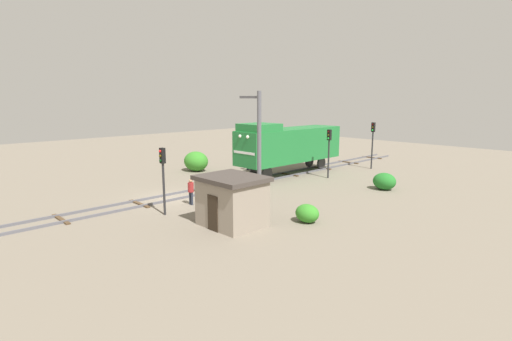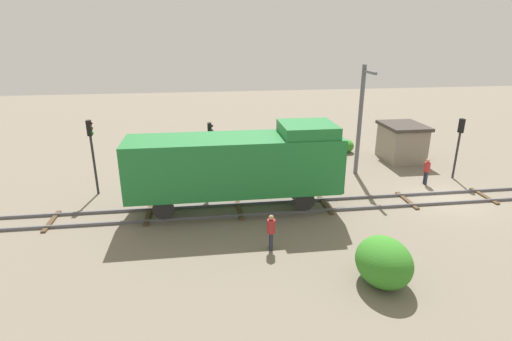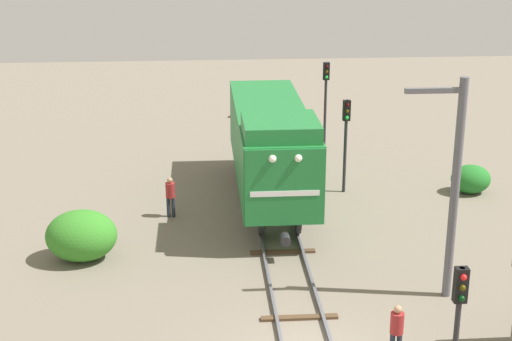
{
  "view_description": "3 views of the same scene",
  "coord_description": "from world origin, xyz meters",
  "px_view_note": "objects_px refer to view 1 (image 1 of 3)",
  "views": [
    {
      "loc": [
        23.43,
        -14.43,
        6.89
      ],
      "look_at": [
        1.26,
        6.94,
        1.22
      ],
      "focal_mm": 28.0,
      "sensor_mm": 36.0,
      "label": 1
    },
    {
      "loc": [
        -19.73,
        13.96,
        9.33
      ],
      "look_at": [
        0.01,
        11.23,
        2.3
      ],
      "focal_mm": 28.0,
      "sensor_mm": 36.0,
      "label": 2
    },
    {
      "loc": [
        -2.94,
        -18.89,
        12.2
      ],
      "look_at": [
        -0.78,
        10.07,
        2.28
      ],
      "focal_mm": 55.0,
      "sensor_mm": 36.0,
      "label": 3
    }
  ],
  "objects_px": {
    "traffic_signal_near": "(163,169)",
    "traffic_signal_mid": "(329,145)",
    "traffic_signal_far": "(373,137)",
    "worker_near_track": "(191,190)",
    "relay_hut": "(232,201)",
    "catenary_mast": "(258,144)",
    "worker_by_signal": "(248,160)",
    "locomotive": "(289,144)"
  },
  "relations": [
    {
      "from": "traffic_signal_far",
      "to": "worker_by_signal",
      "type": "height_order",
      "value": "traffic_signal_far"
    },
    {
      "from": "worker_near_track",
      "to": "relay_hut",
      "type": "height_order",
      "value": "relay_hut"
    },
    {
      "from": "locomotive",
      "to": "worker_near_track",
      "type": "bearing_deg",
      "value": -78.88
    },
    {
      "from": "locomotive",
      "to": "traffic_signal_mid",
      "type": "bearing_deg",
      "value": 21.49
    },
    {
      "from": "traffic_signal_near",
      "to": "traffic_signal_mid",
      "type": "xyz_separation_m",
      "value": [
        0.2,
        16.0,
        0.12
      ]
    },
    {
      "from": "traffic_signal_near",
      "to": "worker_near_track",
      "type": "height_order",
      "value": "traffic_signal_near"
    },
    {
      "from": "catenary_mast",
      "to": "traffic_signal_near",
      "type": "bearing_deg",
      "value": -105.87
    },
    {
      "from": "traffic_signal_far",
      "to": "relay_hut",
      "type": "distance_m",
      "value": 21.65
    },
    {
      "from": "traffic_signal_near",
      "to": "worker_near_track",
      "type": "bearing_deg",
      "value": 108.06
    },
    {
      "from": "worker_near_track",
      "to": "worker_by_signal",
      "type": "bearing_deg",
      "value": 109.63
    },
    {
      "from": "worker_by_signal",
      "to": "traffic_signal_mid",
      "type": "bearing_deg",
      "value": -44.81
    },
    {
      "from": "locomotive",
      "to": "relay_hut",
      "type": "bearing_deg",
      "value": -60.15
    },
    {
      "from": "traffic_signal_far",
      "to": "worker_by_signal",
      "type": "bearing_deg",
      "value": -130.3
    },
    {
      "from": "traffic_signal_mid",
      "to": "worker_by_signal",
      "type": "distance_m",
      "value": 8.19
    },
    {
      "from": "traffic_signal_near",
      "to": "traffic_signal_far",
      "type": "distance_m",
      "value": 22.82
    },
    {
      "from": "worker_near_track",
      "to": "catenary_mast",
      "type": "bearing_deg",
      "value": 44.23
    },
    {
      "from": "locomotive",
      "to": "worker_near_track",
      "type": "distance_m",
      "value": 12.57
    },
    {
      "from": "traffic_signal_mid",
      "to": "locomotive",
      "type": "bearing_deg",
      "value": -158.51
    },
    {
      "from": "catenary_mast",
      "to": "traffic_signal_mid",
      "type": "bearing_deg",
      "value": 98.8
    },
    {
      "from": "worker_near_track",
      "to": "relay_hut",
      "type": "xyz_separation_m",
      "value": [
        5.1,
        -0.86,
        0.4
      ]
    },
    {
      "from": "locomotive",
      "to": "relay_hut",
      "type": "distance_m",
      "value": 15.13
    },
    {
      "from": "locomotive",
      "to": "worker_by_signal",
      "type": "height_order",
      "value": "locomotive"
    },
    {
      "from": "worker_near_track",
      "to": "catenary_mast",
      "type": "height_order",
      "value": "catenary_mast"
    },
    {
      "from": "relay_hut",
      "to": "worker_near_track",
      "type": "bearing_deg",
      "value": 170.41
    },
    {
      "from": "traffic_signal_near",
      "to": "relay_hut",
      "type": "distance_m",
      "value": 4.79
    },
    {
      "from": "worker_by_signal",
      "to": "relay_hut",
      "type": "distance_m",
      "value": 16.78
    },
    {
      "from": "locomotive",
      "to": "worker_by_signal",
      "type": "xyz_separation_m",
      "value": [
        -4.2,
        -1.04,
        -1.78
      ]
    },
    {
      "from": "worker_near_track",
      "to": "catenary_mast",
      "type": "xyz_separation_m",
      "value": [
        2.53,
        3.64,
        2.89
      ]
    },
    {
      "from": "worker_near_track",
      "to": "worker_by_signal",
      "type": "distance_m",
      "value": 12.97
    },
    {
      "from": "locomotive",
      "to": "worker_near_track",
      "type": "relative_size",
      "value": 6.82
    },
    {
      "from": "locomotive",
      "to": "catenary_mast",
      "type": "height_order",
      "value": "catenary_mast"
    },
    {
      "from": "traffic_signal_mid",
      "to": "relay_hut",
      "type": "relative_size",
      "value": 1.2
    },
    {
      "from": "worker_near_track",
      "to": "traffic_signal_mid",
      "type": "bearing_deg",
      "value": 74.82
    },
    {
      "from": "worker_near_track",
      "to": "catenary_mast",
      "type": "relative_size",
      "value": 0.23
    },
    {
      "from": "catenary_mast",
      "to": "relay_hut",
      "type": "bearing_deg",
      "value": -60.32
    },
    {
      "from": "traffic_signal_near",
      "to": "traffic_signal_mid",
      "type": "bearing_deg",
      "value": 89.28
    },
    {
      "from": "worker_by_signal",
      "to": "traffic_signal_near",
      "type": "bearing_deg",
      "value": -123.67
    },
    {
      "from": "traffic_signal_far",
      "to": "relay_hut",
      "type": "xyz_separation_m",
      "value": [
        3.9,
        -21.22,
        -1.73
      ]
    },
    {
      "from": "traffic_signal_mid",
      "to": "catenary_mast",
      "type": "xyz_separation_m",
      "value": [
        1.53,
        -9.9,
        0.97
      ]
    },
    {
      "from": "worker_near_track",
      "to": "relay_hut",
      "type": "bearing_deg",
      "value": -20.55
    },
    {
      "from": "traffic_signal_mid",
      "to": "worker_by_signal",
      "type": "height_order",
      "value": "traffic_signal_mid"
    },
    {
      "from": "traffic_signal_mid",
      "to": "traffic_signal_far",
      "type": "distance_m",
      "value": 6.82
    }
  ]
}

